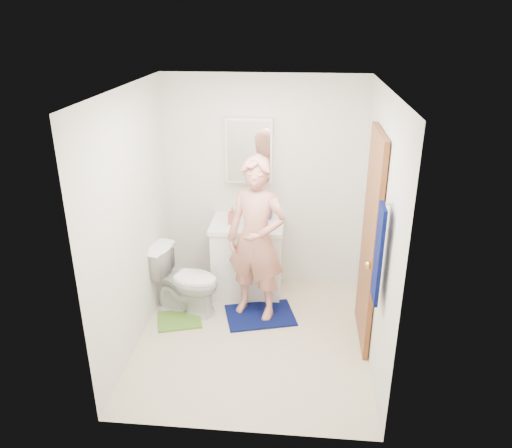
{
  "coord_description": "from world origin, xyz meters",
  "views": [
    {
      "loc": [
        0.42,
        -4.07,
        2.96
      ],
      "look_at": [
        0.01,
        0.25,
        1.12
      ],
      "focal_mm": 35.0,
      "sensor_mm": 36.0,
      "label": 1
    }
  ],
  "objects_px": {
    "toothbrush_cup": "(268,215)",
    "soap_dispenser": "(232,215)",
    "vanity_cabinet": "(248,259)",
    "medicine_cabinet": "(249,150)",
    "towel": "(379,254)",
    "toilet": "(185,280)",
    "man": "(256,240)"
  },
  "relations": [
    {
      "from": "vanity_cabinet",
      "to": "soap_dispenser",
      "type": "xyz_separation_m",
      "value": [
        -0.16,
        -0.05,
        0.55
      ]
    },
    {
      "from": "man",
      "to": "towel",
      "type": "bearing_deg",
      "value": -24.83
    },
    {
      "from": "toilet",
      "to": "medicine_cabinet",
      "type": "bearing_deg",
      "value": -28.83
    },
    {
      "from": "medicine_cabinet",
      "to": "towel",
      "type": "bearing_deg",
      "value": -55.39
    },
    {
      "from": "towel",
      "to": "toothbrush_cup",
      "type": "bearing_deg",
      "value": 120.95
    },
    {
      "from": "toothbrush_cup",
      "to": "soap_dispenser",
      "type": "bearing_deg",
      "value": -155.06
    },
    {
      "from": "medicine_cabinet",
      "to": "toothbrush_cup",
      "type": "relative_size",
      "value": 6.37
    },
    {
      "from": "towel",
      "to": "soap_dispenser",
      "type": "height_order",
      "value": "towel"
    },
    {
      "from": "vanity_cabinet",
      "to": "medicine_cabinet",
      "type": "xyz_separation_m",
      "value": [
        0.0,
        0.22,
        1.2
      ]
    },
    {
      "from": "toilet",
      "to": "toothbrush_cup",
      "type": "bearing_deg",
      "value": -41.61
    },
    {
      "from": "vanity_cabinet",
      "to": "medicine_cabinet",
      "type": "relative_size",
      "value": 1.14
    },
    {
      "from": "medicine_cabinet",
      "to": "toothbrush_cup",
      "type": "xyz_separation_m",
      "value": [
        0.21,
        -0.1,
        -0.71
      ]
    },
    {
      "from": "medicine_cabinet",
      "to": "toilet",
      "type": "xyz_separation_m",
      "value": [
        -0.61,
        -0.7,
        -1.23
      ]
    },
    {
      "from": "medicine_cabinet",
      "to": "toilet",
      "type": "relative_size",
      "value": 0.95
    },
    {
      "from": "toothbrush_cup",
      "to": "man",
      "type": "xyz_separation_m",
      "value": [
        -0.07,
        -0.62,
        -0.02
      ]
    },
    {
      "from": "vanity_cabinet",
      "to": "towel",
      "type": "xyz_separation_m",
      "value": [
        1.18,
        -1.48,
        0.85
      ]
    },
    {
      "from": "vanity_cabinet",
      "to": "medicine_cabinet",
      "type": "distance_m",
      "value": 1.22
    },
    {
      "from": "medicine_cabinet",
      "to": "soap_dispenser",
      "type": "xyz_separation_m",
      "value": [
        -0.16,
        -0.27,
        -0.65
      ]
    },
    {
      "from": "medicine_cabinet",
      "to": "soap_dispenser",
      "type": "relative_size",
      "value": 3.6
    },
    {
      "from": "towel",
      "to": "soap_dispenser",
      "type": "bearing_deg",
      "value": 132.93
    },
    {
      "from": "toothbrush_cup",
      "to": "vanity_cabinet",
      "type": "bearing_deg",
      "value": -149.26
    },
    {
      "from": "toilet",
      "to": "soap_dispenser",
      "type": "height_order",
      "value": "soap_dispenser"
    },
    {
      "from": "man",
      "to": "toothbrush_cup",
      "type": "bearing_deg",
      "value": 102.55
    },
    {
      "from": "medicine_cabinet",
      "to": "soap_dispenser",
      "type": "height_order",
      "value": "medicine_cabinet"
    },
    {
      "from": "towel",
      "to": "vanity_cabinet",
      "type": "bearing_deg",
      "value": 128.47
    },
    {
      "from": "medicine_cabinet",
      "to": "vanity_cabinet",
      "type": "bearing_deg",
      "value": -90.0
    },
    {
      "from": "medicine_cabinet",
      "to": "man",
      "type": "distance_m",
      "value": 1.03
    },
    {
      "from": "toilet",
      "to": "man",
      "type": "relative_size",
      "value": 0.43
    },
    {
      "from": "vanity_cabinet",
      "to": "toothbrush_cup",
      "type": "relative_size",
      "value": 7.28
    },
    {
      "from": "vanity_cabinet",
      "to": "man",
      "type": "relative_size",
      "value": 0.47
    },
    {
      "from": "medicine_cabinet",
      "to": "man",
      "type": "relative_size",
      "value": 0.41
    },
    {
      "from": "towel",
      "to": "man",
      "type": "distance_m",
      "value": 1.49
    }
  ]
}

